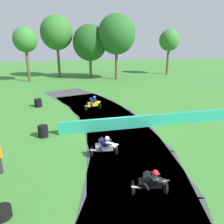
% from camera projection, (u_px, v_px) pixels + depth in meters
% --- Properties ---
extents(ground_plane, '(120.00, 120.00, 0.00)m').
position_uv_depth(ground_plane, '(117.00, 129.00, 16.41)').
color(ground_plane, '#38752D').
extents(track_asphalt, '(9.34, 31.58, 0.01)m').
position_uv_depth(track_asphalt, '(104.00, 130.00, 16.18)').
color(track_asphalt, '#3D3D42').
rests_on(track_asphalt, ground).
extents(safety_barrier, '(19.15, 1.05, 0.90)m').
position_uv_depth(safety_barrier, '(182.00, 118.00, 17.45)').
color(safety_barrier, '#239375').
rests_on(safety_barrier, ground).
extents(motorcycle_lead_black, '(1.70, 0.98, 1.42)m').
position_uv_depth(motorcycle_lead_black, '(152.00, 182.00, 9.23)').
color(motorcycle_lead_black, black).
rests_on(motorcycle_lead_black, ground).
extents(motorcycle_chase_white, '(1.70, 0.92, 1.42)m').
position_uv_depth(motorcycle_chase_white, '(106.00, 146.00, 12.38)').
color(motorcycle_chase_white, black).
rests_on(motorcycle_chase_white, ground).
extents(motorcycle_trailing_yellow, '(1.71, 1.06, 1.42)m').
position_uv_depth(motorcycle_trailing_yellow, '(94.00, 103.00, 20.73)').
color(motorcycle_trailing_yellow, black).
rests_on(motorcycle_trailing_yellow, ground).
extents(tire_stack_near, '(0.68, 0.68, 0.40)m').
position_uv_depth(tire_stack_near, '(2.00, 213.00, 8.17)').
color(tire_stack_near, black).
rests_on(tire_stack_near, ground).
extents(tire_stack_mid_a, '(0.68, 0.68, 0.80)m').
position_uv_depth(tire_stack_mid_a, '(43.00, 131.00, 14.99)').
color(tire_stack_mid_a, black).
rests_on(tire_stack_mid_a, ground).
extents(tire_stack_mid_b, '(0.71, 0.71, 0.80)m').
position_uv_depth(tire_stack_mid_b, '(38.00, 103.00, 21.81)').
color(tire_stack_mid_b, black).
rests_on(tire_stack_mid_b, ground).
extents(tree_far_left, '(6.06, 6.06, 10.43)m').
position_uv_depth(tree_far_left, '(117.00, 34.00, 35.51)').
color(tree_far_left, brown).
rests_on(tree_far_left, ground).
extents(tree_far_right, '(3.61, 3.61, 8.32)m').
position_uv_depth(tree_far_right, '(25.00, 40.00, 33.65)').
color(tree_far_right, brown).
rests_on(tree_far_right, ground).
extents(tree_mid_rise, '(5.42, 5.42, 10.40)m').
position_uv_depth(tree_mid_rise, '(57.00, 33.00, 37.29)').
color(tree_mid_rise, brown).
rests_on(tree_mid_rise, ground).
extents(tree_behind_barrier, '(5.65, 5.65, 8.90)m').
position_uv_depth(tree_behind_barrier, '(90.00, 43.00, 36.86)').
color(tree_behind_barrier, brown).
rests_on(tree_behind_barrier, ground).
extents(tree_distant, '(3.76, 3.76, 8.31)m').
position_uv_depth(tree_distant, '(169.00, 41.00, 41.22)').
color(tree_distant, brown).
rests_on(tree_distant, ground).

